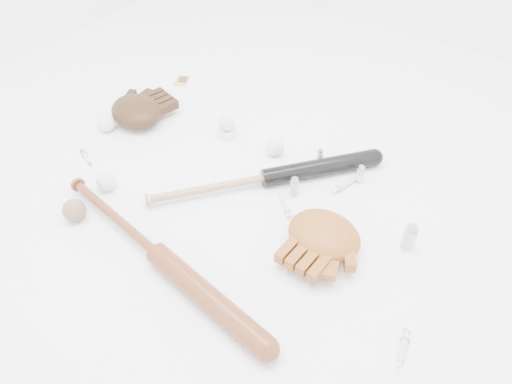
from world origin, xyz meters
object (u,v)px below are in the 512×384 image
Objects in this scene: bat_wood at (158,254)px; pedestal at (227,133)px; bat_dark at (265,178)px; glove_dark at (136,111)px.

bat_wood is 15.03× the size of pedestal.
bat_dark is at bearing -27.53° from pedestal.
bat_dark is at bearing 90.14° from bat_wood.
bat_dark is at bearing 13.41° from glove_dark.
glove_dark is at bearing 148.29° from bat_wood.
bat_dark is 0.32m from pedestal.
bat_wood is 3.48× the size of glove_dark.
bat_wood is (-0.07, -0.48, 0.00)m from bat_dark.
bat_dark is 0.48m from bat_wood.
glove_dark is (-0.65, 0.02, 0.02)m from bat_dark.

